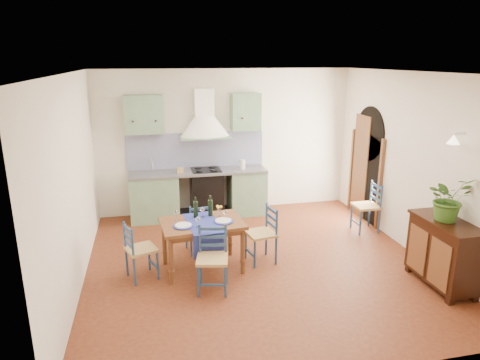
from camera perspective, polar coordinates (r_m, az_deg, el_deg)
The scene contains 13 objects.
floor at distance 6.60m, azimuth 2.31°, elevation -10.98°, with size 5.00×5.00×0.00m, color #4E1C10.
back_wall at distance 8.28m, azimuth -4.78°, elevation 2.36°, with size 5.00×0.96×2.80m.
right_wall at distance 7.38m, azimuth 20.97°, elevation 1.95°, with size 0.26×5.00×2.80m.
left_wall at distance 5.98m, azimuth -21.38°, elevation -0.56°, with size 0.04×5.00×2.80m, color silver.
ceiling at distance 5.89m, azimuth 2.62°, elevation 14.16°, with size 5.00×5.00×0.01m, color white.
dining_table at distance 6.19m, azimuth -5.02°, elevation -6.31°, with size 1.22×0.93×1.05m.
chair_near at distance 5.73m, azimuth -3.70°, elevation -10.39°, with size 0.48×0.48×0.87m.
chair_far at distance 6.81m, azimuth -5.49°, elevation -6.20°, with size 0.44×0.44×0.83m.
chair_left at distance 6.15m, azimuth -13.30°, elevation -9.09°, with size 0.49×0.49×0.83m.
chair_right at distance 6.48m, azimuth 3.05°, elevation -7.17°, with size 0.46×0.46×0.86m.
chair_spare at distance 7.92m, azimuth 16.64°, elevation -3.38°, with size 0.42×0.42×0.88m.
sideboard at distance 6.39m, azimuth 25.49°, elevation -8.53°, with size 0.50×1.05×0.94m.
potted_plant at distance 6.17m, azimuth 26.05°, elevation -2.23°, with size 0.54×0.47×0.60m, color #325B1C.
Camera 1 is at (-1.52, -5.69, 2.99)m, focal length 32.00 mm.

